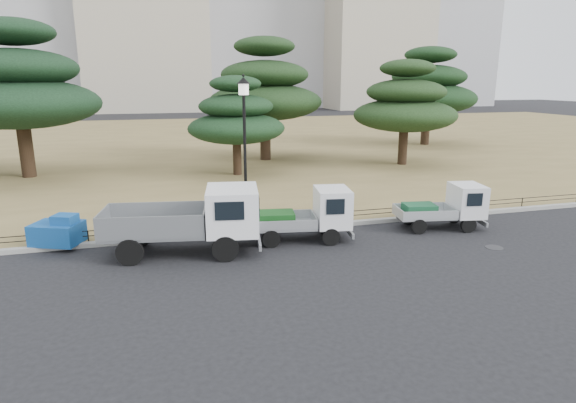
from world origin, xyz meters
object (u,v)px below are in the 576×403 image
object	(u,v)px
truck_kei_rear	(446,207)
street_lamp	(244,128)
truck_large	(192,218)
truck_kei_front	(308,215)
tarp_pile	(58,232)

from	to	relation	value
truck_kei_rear	street_lamp	world-z (taller)	street_lamp
truck_large	truck_kei_front	xyz separation A→B (m)	(4.11, 0.27, -0.28)
truck_kei_rear	street_lamp	xyz separation A→B (m)	(-7.53, 1.64, 3.06)
street_lamp	truck_kei_front	bearing A→B (deg)	-38.87
truck_kei_front	tarp_pile	size ratio (longest dim) A/B	1.99
truck_large	truck_kei_front	distance (m)	4.13
truck_large	tarp_pile	distance (m)	4.79
truck_kei_front	truck_kei_rear	world-z (taller)	truck_kei_front
truck_large	truck_kei_rear	size ratio (longest dim) A/B	1.52
truck_kei_rear	street_lamp	distance (m)	8.29
street_lamp	tarp_pile	xyz separation A→B (m)	(-6.56, -0.09, -3.35)
truck_kei_front	street_lamp	bearing A→B (deg)	150.07
tarp_pile	truck_kei_rear	bearing A→B (deg)	-6.27
street_lamp	truck_kei_rear	bearing A→B (deg)	-12.25
truck_large	truck_kei_rear	xyz separation A→B (m)	(9.69, 0.22, -0.36)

